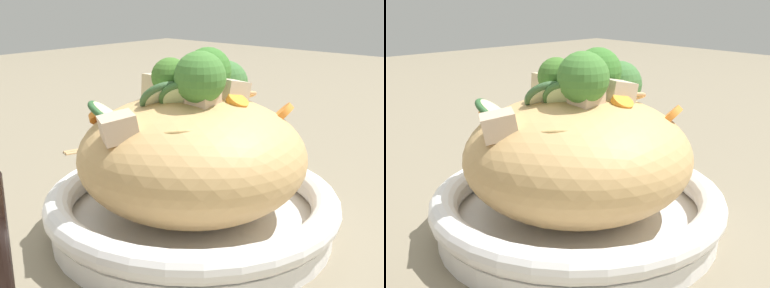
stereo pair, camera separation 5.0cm
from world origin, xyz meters
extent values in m
plane|color=gray|center=(0.00, 0.00, 0.00)|extent=(3.00, 3.00, 0.00)
cylinder|color=white|center=(0.00, 0.00, 0.01)|extent=(0.28, 0.28, 0.02)
torus|color=white|center=(0.00, 0.00, 0.04)|extent=(0.30, 0.30, 0.03)
ellipsoid|color=tan|center=(0.00, 0.00, 0.08)|extent=(0.23, 0.23, 0.12)
torus|color=tan|center=(-0.05, 0.02, 0.14)|extent=(0.05, 0.05, 0.02)
torus|color=tan|center=(0.01, -0.01, 0.14)|extent=(0.06, 0.07, 0.03)
torus|color=tan|center=(0.04, 0.02, 0.12)|extent=(0.08, 0.08, 0.03)
cone|color=#A0B673|center=(-0.04, -0.01, 0.14)|extent=(0.02, 0.02, 0.02)
sphere|color=#3E792F|center=(-0.04, -0.01, 0.16)|extent=(0.05, 0.05, 0.05)
cone|color=#9FBE7B|center=(-0.09, -0.03, 0.12)|extent=(0.03, 0.03, 0.01)
sphere|color=#44763C|center=(-0.09, -0.03, 0.14)|extent=(0.07, 0.07, 0.05)
cone|color=#98C377|center=(0.01, -0.02, 0.14)|extent=(0.02, 0.02, 0.02)
sphere|color=#42732B|center=(0.01, -0.02, 0.16)|extent=(0.05, 0.05, 0.04)
cone|color=#97B77A|center=(0.01, 0.02, 0.14)|extent=(0.03, 0.03, 0.01)
sphere|color=#457E35|center=(0.01, 0.02, 0.16)|extent=(0.07, 0.07, 0.05)
cone|color=#98B76E|center=(0.01, 0.02, 0.14)|extent=(0.02, 0.02, 0.01)
sphere|color=#427031|center=(0.01, 0.02, 0.16)|extent=(0.06, 0.06, 0.04)
cylinder|color=orange|center=(-0.07, 0.06, 0.12)|extent=(0.04, 0.04, 0.03)
cylinder|color=orange|center=(0.05, -0.08, 0.12)|extent=(0.03, 0.03, 0.02)
cylinder|color=orange|center=(-0.01, -0.06, 0.14)|extent=(0.03, 0.03, 0.02)
cylinder|color=orange|center=(-0.02, 0.04, 0.14)|extent=(0.02, 0.02, 0.02)
cylinder|color=beige|center=(0.06, -0.06, 0.13)|extent=(0.05, 0.05, 0.03)
torus|color=#2D5B2F|center=(0.06, -0.06, 0.13)|extent=(0.06, 0.06, 0.03)
cylinder|color=beige|center=(0.00, -0.03, 0.14)|extent=(0.05, 0.05, 0.03)
torus|color=#2F5E2C|center=(0.00, -0.03, 0.14)|extent=(0.05, 0.06, 0.04)
cylinder|color=beige|center=(0.02, 0.01, 0.14)|extent=(0.05, 0.05, 0.03)
torus|color=#37632E|center=(0.02, 0.01, 0.14)|extent=(0.05, 0.06, 0.04)
cylinder|color=beige|center=(0.03, -0.01, 0.14)|extent=(0.05, 0.04, 0.03)
torus|color=#395F35|center=(0.03, -0.01, 0.14)|extent=(0.06, 0.05, 0.04)
cube|color=beige|center=(-0.03, 0.02, 0.14)|extent=(0.04, 0.03, 0.03)
cube|color=beige|center=(0.08, -0.01, 0.13)|extent=(0.04, 0.04, 0.03)
cube|color=beige|center=(0.01, 0.02, 0.15)|extent=(0.03, 0.03, 0.02)
cube|color=beige|center=(0.00, -0.04, 0.14)|extent=(0.03, 0.03, 0.03)
cylinder|color=tan|center=(-0.17, -0.28, 0.00)|extent=(0.21, 0.07, 0.01)
cylinder|color=tan|center=(-0.16, -0.27, 0.00)|extent=(0.21, 0.07, 0.01)
camera|label=1|loc=(0.36, 0.32, 0.24)|focal=47.31mm
camera|label=2|loc=(0.32, 0.35, 0.24)|focal=47.31mm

